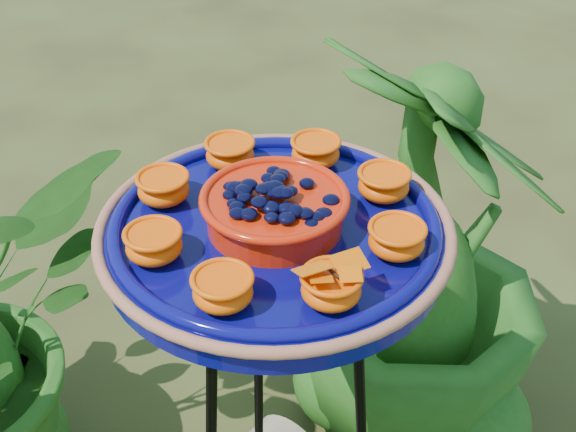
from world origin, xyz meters
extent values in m
torus|color=black|center=(0.14, 0.13, 0.96)|extent=(0.28, 0.28, 0.02)
cylinder|color=black|center=(0.14, 0.29, 0.48)|extent=(0.02, 0.09, 0.96)
cylinder|color=#08085E|center=(0.14, 0.13, 0.99)|extent=(0.50, 0.50, 0.04)
torus|color=#995445|center=(0.14, 0.13, 1.01)|extent=(0.51, 0.51, 0.02)
torus|color=#08085E|center=(0.14, 0.13, 1.02)|extent=(0.47, 0.47, 0.02)
cylinder|color=red|center=(0.14, 0.13, 1.04)|extent=(0.20, 0.20, 0.05)
torus|color=red|center=(0.14, 0.13, 1.06)|extent=(0.21, 0.21, 0.01)
ellipsoid|color=black|center=(0.14, 0.13, 1.07)|extent=(0.17, 0.17, 0.03)
ellipsoid|color=#EE4A02|center=(0.32, 0.16, 1.03)|extent=(0.08, 0.08, 0.04)
cylinder|color=#FF6505|center=(0.32, 0.16, 1.05)|extent=(0.07, 0.07, 0.01)
ellipsoid|color=#EE4A02|center=(0.25, 0.27, 1.03)|extent=(0.08, 0.08, 0.04)
cylinder|color=#FF6505|center=(0.25, 0.27, 1.05)|extent=(0.07, 0.07, 0.01)
ellipsoid|color=#EE4A02|center=(0.11, 0.30, 1.03)|extent=(0.08, 0.08, 0.04)
cylinder|color=#FF6505|center=(0.11, 0.30, 1.05)|extent=(0.07, 0.07, 0.01)
ellipsoid|color=#EE4A02|center=(0.00, 0.23, 1.03)|extent=(0.08, 0.08, 0.04)
cylinder|color=#FF6505|center=(0.00, 0.23, 1.05)|extent=(0.07, 0.07, 0.01)
ellipsoid|color=#EE4A02|center=(-0.03, 0.10, 1.03)|extent=(0.08, 0.08, 0.04)
cylinder|color=#FF6505|center=(-0.03, 0.10, 1.05)|extent=(0.07, 0.07, 0.01)
ellipsoid|color=#EE4A02|center=(0.04, -0.01, 1.03)|extent=(0.08, 0.08, 0.04)
cylinder|color=#FF6505|center=(0.04, -0.01, 1.05)|extent=(0.07, 0.07, 0.01)
ellipsoid|color=#EE4A02|center=(0.17, -0.04, 1.03)|extent=(0.08, 0.08, 0.04)
cylinder|color=#FF6505|center=(0.17, -0.04, 1.05)|extent=(0.07, 0.07, 0.01)
ellipsoid|color=#EE4A02|center=(0.28, 0.03, 1.03)|extent=(0.08, 0.08, 0.04)
cylinder|color=#FF6505|center=(0.28, 0.03, 1.05)|extent=(0.07, 0.07, 0.01)
cylinder|color=black|center=(0.17, -0.04, 1.06)|extent=(0.01, 0.03, 0.00)
cube|color=#FF6505|center=(0.14, -0.04, 1.07)|extent=(0.05, 0.04, 0.01)
cube|color=#FF6505|center=(0.19, -0.04, 1.07)|extent=(0.05, 0.04, 0.01)
imported|color=#204E14|center=(0.59, 0.53, 0.54)|extent=(0.71, 0.71, 1.07)
camera|label=1|loc=(-0.09, -0.76, 1.69)|focal=50.00mm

